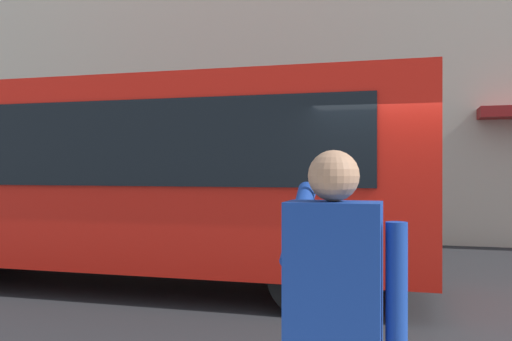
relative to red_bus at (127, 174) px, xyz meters
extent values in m
plane|color=#232326|center=(-4.34, 0.56, -1.68)|extent=(60.00, 60.00, 0.00)
cube|color=red|center=(-0.02, -0.01, 0.02)|extent=(9.00, 2.50, 2.60)
cube|color=black|center=(-0.02, 1.25, 0.42)|extent=(7.60, 0.06, 1.10)
cylinder|color=black|center=(2.98, -1.11, -1.18)|extent=(1.00, 0.28, 1.00)
cylinder|color=black|center=(-3.02, -1.11, -1.18)|extent=(1.00, 0.28, 1.00)
cylinder|color=black|center=(-3.02, 1.09, -1.18)|extent=(1.00, 0.28, 1.00)
cube|color=navy|center=(-3.86, 5.28, -0.38)|extent=(0.40, 0.24, 0.66)
sphere|color=#A87A5B|center=(-3.86, 5.28, 0.06)|extent=(0.22, 0.22, 0.22)
cylinder|color=navy|center=(-4.12, 5.28, -0.42)|extent=(0.09, 0.09, 0.58)
cylinder|color=navy|center=(-3.68, 5.12, -0.16)|extent=(0.09, 0.48, 0.37)
cube|color=black|center=(-3.76, 4.98, 0.04)|extent=(0.07, 0.01, 0.14)
camera|label=1|loc=(-4.18, 7.63, 0.09)|focal=38.89mm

